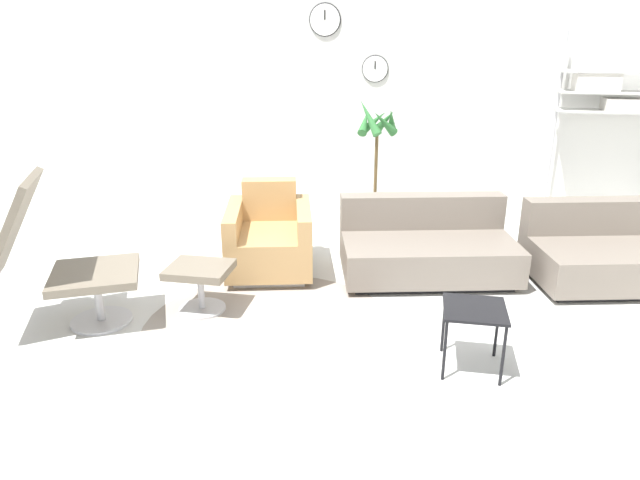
# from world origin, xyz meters

# --- Properties ---
(ground_plane) EXTENTS (12.00, 12.00, 0.00)m
(ground_plane) POSITION_xyz_m (0.00, 0.00, 0.00)
(ground_plane) COLOR silver
(wall_back) EXTENTS (12.00, 0.09, 2.80)m
(wall_back) POSITION_xyz_m (-0.00, 3.05, 1.40)
(wall_back) COLOR silver
(wall_back) RESTS_ON ground_plane
(round_rug) EXTENTS (1.86, 1.86, 0.01)m
(round_rug) POSITION_xyz_m (-0.21, -0.02, 0.00)
(round_rug) COLOR gray
(round_rug) RESTS_ON ground_plane
(lounge_chair) EXTENTS (1.22, 0.97, 1.23)m
(lounge_chair) POSITION_xyz_m (-1.80, -0.33, 0.72)
(lounge_chair) COLOR #BCBCC1
(lounge_chair) RESTS_ON ground_plane
(ottoman) EXTENTS (0.46, 0.39, 0.37)m
(ottoman) POSITION_xyz_m (-0.80, 0.15, 0.27)
(ottoman) COLOR #BCBCC1
(ottoman) RESTS_ON ground_plane
(armchair_red) EXTENTS (0.91, 1.00, 0.77)m
(armchair_red) POSITION_xyz_m (-0.49, 1.01, 0.29)
(armchair_red) COLOR silver
(armchair_red) RESTS_ON ground_plane
(couch_low) EXTENTS (1.63, 1.15, 0.66)m
(couch_low) POSITION_xyz_m (0.89, 1.18, 0.24)
(couch_low) COLOR black
(couch_low) RESTS_ON ground_plane
(couch_second) EXTENTS (1.34, 1.09, 0.66)m
(couch_second) POSITION_xyz_m (2.37, 1.29, 0.24)
(couch_second) COLOR black
(couch_second) RESTS_ON ground_plane
(side_table) EXTENTS (0.38, 0.38, 0.43)m
(side_table) POSITION_xyz_m (1.19, -0.32, 0.37)
(side_table) COLOR black
(side_table) RESTS_ON ground_plane
(potted_plant) EXTENTS (0.48, 0.47, 1.38)m
(potted_plant) POSITION_xyz_m (0.32, 2.55, 0.60)
(potted_plant) COLOR brown
(potted_plant) RESTS_ON ground_plane
(shelf_unit) EXTENTS (1.12, 0.28, 2.05)m
(shelf_unit) POSITION_xyz_m (2.66, 2.80, 1.44)
(shelf_unit) COLOR #BCBCC1
(shelf_unit) RESTS_ON ground_plane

